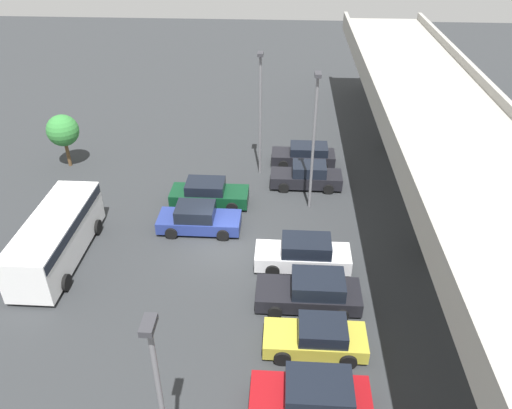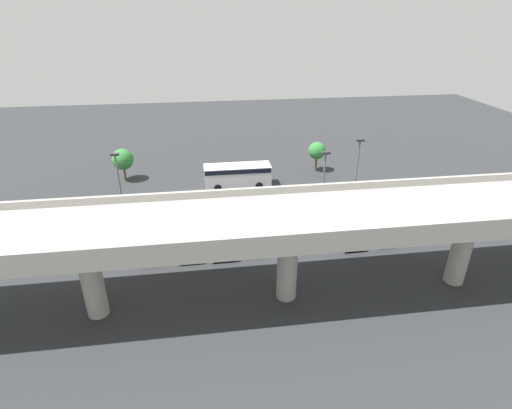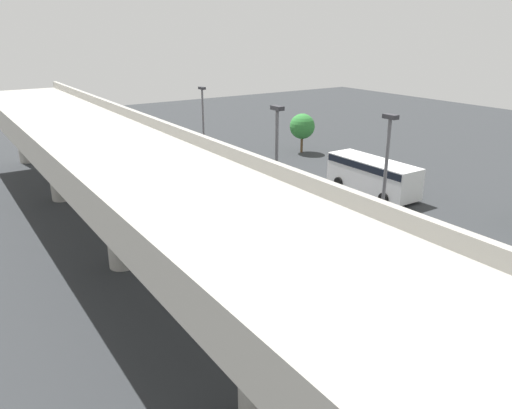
# 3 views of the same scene
# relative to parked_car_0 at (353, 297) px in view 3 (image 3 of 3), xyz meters

# --- Properties ---
(ground_plane) EXTENTS (110.36, 110.36, 0.00)m
(ground_plane) POSITION_rel_parked_car_0_xyz_m (9.91, -4.76, -0.71)
(ground_plane) COLOR #2D3033
(highway_overpass) EXTENTS (52.90, 6.83, 7.14)m
(highway_overpass) POSITION_rel_parked_car_0_xyz_m (9.91, 6.92, 4.98)
(highway_overpass) COLOR #9E9B93
(highway_overpass) RESTS_ON ground_plane
(parked_car_0) EXTENTS (2.02, 4.39, 1.47)m
(parked_car_0) POSITION_rel_parked_car_0_xyz_m (0.00, 0.00, 0.00)
(parked_car_0) COLOR black
(parked_car_0) RESTS_ON ground_plane
(parked_car_1) EXTENTS (1.97, 4.59, 1.63)m
(parked_car_1) POSITION_rel_parked_car_0_xyz_m (3.11, 0.07, 0.03)
(parked_car_1) COLOR black
(parked_car_1) RESTS_ON ground_plane
(parked_car_2) EXTENTS (2.09, 4.72, 1.57)m
(parked_car_2) POSITION_rel_parked_car_0_xyz_m (5.64, -5.98, 0.03)
(parked_car_2) COLOR #0C381E
(parked_car_2) RESTS_ON ground_plane
(parked_car_3) EXTENTS (2.14, 4.65, 1.57)m
(parked_car_3) POSITION_rel_parked_car_0_xyz_m (8.38, -6.18, 0.01)
(parked_car_3) COLOR navy
(parked_car_3) RESTS_ON ground_plane
(parked_car_4) EXTENTS (2.03, 4.84, 1.71)m
(parked_car_4) POSITION_rel_parked_car_0_xyz_m (11.34, -0.30, 0.08)
(parked_car_4) COLOR silver
(parked_car_4) RESTS_ON ground_plane
(parked_car_5) EXTENTS (2.22, 4.85, 1.60)m
(parked_car_5) POSITION_rel_parked_car_0_xyz_m (14.04, -0.00, 0.03)
(parked_car_5) COLOR black
(parked_car_5) RESTS_ON ground_plane
(parked_car_6) EXTENTS (2.03, 4.30, 1.46)m
(parked_car_6) POSITION_rel_parked_car_0_xyz_m (16.77, 0.15, -0.03)
(parked_car_6) COLOR gold
(parked_car_6) RESTS_ON ground_plane
(parked_car_7) EXTENTS (2.25, 4.43, 1.69)m
(parked_car_7) POSITION_rel_parked_car_0_xyz_m (19.82, -0.14, 0.09)
(parked_car_7) COLOR maroon
(parked_car_7) RESTS_ON ground_plane
(shuttle_bus) EXTENTS (7.52, 2.67, 2.53)m
(shuttle_bus) POSITION_rel_parked_car_0_xyz_m (11.43, -13.01, 0.80)
(shuttle_bus) COLOR white
(shuttle_bus) RESTS_ON ground_plane
(lamp_post_near_aisle) EXTENTS (0.70, 0.35, 7.34)m
(lamp_post_near_aisle) POSITION_rel_parked_car_0_xyz_m (22.67, -4.76, 3.63)
(lamp_post_near_aisle) COLOR slate
(lamp_post_near_aisle) RESTS_ON ground_plane
(lamp_post_mid_lot) EXTENTS (0.70, 0.35, 8.35)m
(lamp_post_mid_lot) POSITION_rel_parked_car_0_xyz_m (5.57, 0.19, 4.16)
(lamp_post_mid_lot) COLOR slate
(lamp_post_mid_lot) RESTS_ON ground_plane
(lamp_post_by_overpass) EXTENTS (0.70, 0.35, 8.22)m
(lamp_post_by_overpass) POSITION_rel_parked_car_0_xyz_m (1.48, -3.06, 4.09)
(lamp_post_by_overpass) COLOR slate
(lamp_post_by_overpass) RESTS_ON ground_plane
(tree_front_centre) EXTENTS (2.48, 2.48, 3.86)m
(tree_front_centre) POSITION_rel_parked_car_0_xyz_m (24.50, -16.65, 1.89)
(tree_front_centre) COLOR brown
(tree_front_centre) RESTS_ON ground_plane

